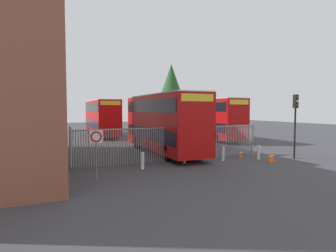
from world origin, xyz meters
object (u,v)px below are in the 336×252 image
Objects in this scene: double_decker_bus_behind_fence_right at (102,117)px; speed_limit_sign_post at (96,143)px; bollard_near_right at (223,154)px; traffic_cone_by_gate at (240,153)px; double_decker_bus_behind_fence_left at (208,118)px; bollard_center_front at (184,156)px; bollard_far_right at (259,152)px; traffic_cone_mid_forecourt at (272,156)px; bollard_near_left at (142,161)px; traffic_cone_near_kerb at (270,157)px; double_decker_bus_near_gate at (163,121)px; traffic_light_kerbside at (295,114)px.

speed_limit_sign_post is (-4.06, -21.80, -0.65)m from double_decker_bus_behind_fence_right.
bollard_near_right is at bearing -78.13° from double_decker_bus_behind_fence_right.
traffic_cone_by_gate is (1.90, 0.68, -0.19)m from bollard_near_right.
double_decker_bus_behind_fence_left is 11.38× the size of bollard_near_right.
bollard_center_front is at bearing -174.78° from traffic_cone_by_gate.
bollard_far_right is 1.61× the size of traffic_cone_mid_forecourt.
double_decker_bus_behind_fence_right is at bearing 86.25° from bollard_near_left.
double_decker_bus_behind_fence_left is 11.38× the size of bollard_near_left.
traffic_cone_by_gate is at bearing -110.45° from double_decker_bus_behind_fence_left.
bollard_center_front is 5.46m from traffic_cone_near_kerb.
bollard_far_right is at bearing -106.19° from double_decker_bus_behind_fence_left.
traffic_cone_by_gate is at bearing 5.22° from bollard_center_front.
traffic_cone_near_kerb is (0.12, -0.89, -0.19)m from bollard_far_right.
traffic_cone_near_kerb is at bearing -51.42° from double_decker_bus_near_gate.
double_decker_bus_near_gate is at bearing 131.37° from traffic_cone_mid_forecourt.
traffic_cone_near_kerb is (-0.36, -0.17, 0.00)m from traffic_cone_mid_forecourt.
double_decker_bus_behind_fence_left is at bearing 85.28° from traffic_light_kerbside.
bollard_near_right is at bearing 12.74° from speed_limit_sign_post.
traffic_cone_mid_forecourt is (-3.05, -12.88, -2.13)m from double_decker_bus_behind_fence_left.
bollard_near_right is at bearing -117.19° from double_decker_bus_behind_fence_left.
traffic_light_kerbside reaches higher than bollard_near_left.
speed_limit_sign_post is (-5.63, -2.14, 1.30)m from bollard_center_front.
speed_limit_sign_post reaches higher than bollard_far_right.
double_decker_bus_behind_fence_left is 18.32× the size of traffic_cone_mid_forecourt.
bollard_far_right is (7.98, -0.18, 0.00)m from bollard_near_left.
bollard_far_right is (5.08, -0.77, 0.00)m from bollard_center_front.
traffic_light_kerbside is at bearing 3.05° from speed_limit_sign_post.
traffic_cone_mid_forecourt is at bearing -22.62° from bollard_near_right.
double_decker_bus_near_gate is 11.38× the size of bollard_center_front.
double_decker_bus_near_gate is at bearing 57.00° from bollard_near_left.
speed_limit_sign_post is (-10.71, -1.37, 1.30)m from bollard_far_right.
traffic_cone_by_gate is at bearing 108.16° from traffic_cone_near_kerb.
speed_limit_sign_post is 13.25m from traffic_light_kerbside.
bollard_near_right is at bearing 3.29° from bollard_near_left.
bollard_near_right is at bearing 168.56° from bollard_far_right.
bollard_center_front is 8.09m from traffic_light_kerbside.
bollard_near_left is 0.40× the size of speed_limit_sign_post.
traffic_light_kerbside is at bearing -31.34° from traffic_cone_by_gate.
double_decker_bus_near_gate is 1.00× the size of double_decker_bus_behind_fence_left.
bollard_center_front is at bearing 20.79° from speed_limit_sign_post.
traffic_cone_mid_forecourt is at bearing -48.63° from double_decker_bus_near_gate.
traffic_cone_mid_forecourt is at bearing -61.43° from traffic_cone_by_gate.
traffic_cone_near_kerb is at bearing -72.39° from double_decker_bus_behind_fence_right.
bollard_near_right is (2.62, -0.27, 0.00)m from bollard_center_front.
bollard_near_left and bollard_far_right have the same top height.
traffic_cone_by_gate is 0.25× the size of speed_limit_sign_post.
speed_limit_sign_post is (-2.73, -1.55, 1.30)m from bollard_near_left.
traffic_cone_mid_forecourt is at bearing -103.33° from double_decker_bus_behind_fence_left.
bollard_near_right is (2.27, -4.69, -1.95)m from double_decker_bus_near_gate.
traffic_cone_near_kerb is 0.14× the size of traffic_light_kerbside.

